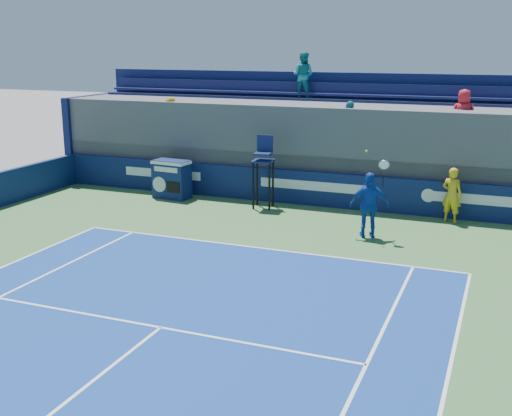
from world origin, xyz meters
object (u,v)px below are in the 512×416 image
at_px(ball_person, 452,195).
at_px(tennis_player, 369,205).
at_px(match_clock, 172,178).
at_px(umpire_chair, 263,164).

distance_m(ball_person, tennis_player, 3.29).
bearing_deg(match_clock, ball_person, 2.02).
height_order(ball_person, tennis_player, tennis_player).
bearing_deg(ball_person, tennis_player, 67.38).
relative_size(ball_person, tennis_player, 0.68).
bearing_deg(ball_person, umpire_chair, 19.98).
bearing_deg(umpire_chair, ball_person, 3.89).
distance_m(umpire_chair, tennis_player, 4.66).
bearing_deg(match_clock, tennis_player, -16.10).
bearing_deg(umpire_chair, match_clock, 178.82).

